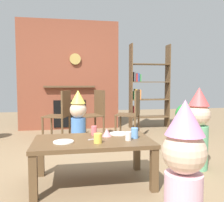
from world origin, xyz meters
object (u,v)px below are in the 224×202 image
paper_plate_rear (119,134)px  dining_chair_left (61,112)px  paper_plate_front (63,142)px  child_by_the_chairs (78,118)px  paper_cup_far_left (135,133)px  dining_chair_right (132,111)px  child_in_pink (198,126)px  potted_plant_tall (187,116)px  paper_cup_center (98,138)px  paper_cup_near_right (128,136)px  paper_cup_near_left (94,130)px  dining_chair_middle (95,111)px  bookshelf (146,89)px  birthday_cake_slice (107,132)px  coffee_table (93,146)px

paper_plate_rear → dining_chair_left: 1.86m
paper_plate_front → child_by_the_chairs: bearing=81.7°
paper_cup_far_left → dining_chair_right: size_ratio=0.12×
child_in_pink → potted_plant_tall: 2.11m
paper_plate_rear → dining_chair_left: (-0.69, 1.73, 0.05)m
paper_plate_rear → child_by_the_chairs: 1.17m
paper_cup_center → child_in_pink: (1.25, 0.34, 0.02)m
paper_cup_near_right → paper_cup_center: (-0.32, -0.05, 0.00)m
dining_chair_left → paper_cup_near_right: bearing=130.0°
child_in_pink → potted_plant_tall: size_ratio=1.60×
paper_cup_far_left → potted_plant_tall: size_ratio=0.18×
paper_cup_near_left → paper_cup_far_left: bearing=-30.4°
paper_plate_rear → potted_plant_tall: (1.81, 1.91, -0.11)m
dining_chair_left → dining_chair_middle: size_ratio=1.00×
paper_cup_near_left → dining_chair_middle: dining_chair_middle is taller
bookshelf → child_in_pink: size_ratio=1.93×
paper_plate_front → potted_plant_tall: potted_plant_tall is taller
paper_plate_rear → dining_chair_right: 1.79m
paper_cup_far_left → potted_plant_tall: 2.73m
paper_plate_rear → birthday_cake_slice: 0.18m
coffee_table → paper_cup_near_right: bearing=-16.4°
birthday_cake_slice → potted_plant_tall: 2.80m
paper_plate_front → dining_chair_left: (-0.08, 2.00, 0.05)m
child_in_pink → dining_chair_middle: bearing=-68.0°
dining_chair_left → potted_plant_tall: size_ratio=1.47×
dining_chair_right → paper_cup_near_left: bearing=88.6°
child_by_the_chairs → dining_chair_left: (-0.28, 0.64, 0.02)m
coffee_table → dining_chair_right: 2.10m
birthday_cake_slice → dining_chair_right: bearing=66.7°
child_in_pink → birthday_cake_slice: bearing=-4.9°
bookshelf → dining_chair_middle: bookshelf is taller
paper_cup_center → paper_plate_rear: size_ratio=0.44×
paper_cup_near_left → potted_plant_tall: bearing=42.1°
paper_plate_front → paper_cup_near_left: bearing=40.9°
paper_cup_center → child_in_pink: 1.29m
bookshelf → paper_cup_center: (-1.48, -3.02, -0.39)m
paper_plate_front → dining_chair_left: bearing=92.2°
paper_plate_front → potted_plant_tall: size_ratio=0.32×
birthday_cake_slice → dining_chair_middle: dining_chair_middle is taller
paper_cup_center → paper_cup_near_right: bearing=9.5°
dining_chair_left → dining_chair_right: same height
bookshelf → paper_cup_far_left: bearing=-110.4°
dining_chair_right → birthday_cake_slice: bearing=93.4°
paper_cup_center → potted_plant_tall: potted_plant_tall is taller
paper_cup_near_left → child_in_pink: bearing=-1.5°
paper_cup_near_left → paper_plate_rear: 0.29m
bookshelf → paper_plate_rear: bearing=-114.2°
paper_cup_center → paper_plate_front: size_ratio=0.47×
paper_cup_near_left → paper_cup_near_right: size_ratio=1.12×
paper_cup_near_right → dining_chair_right: bearing=73.9°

